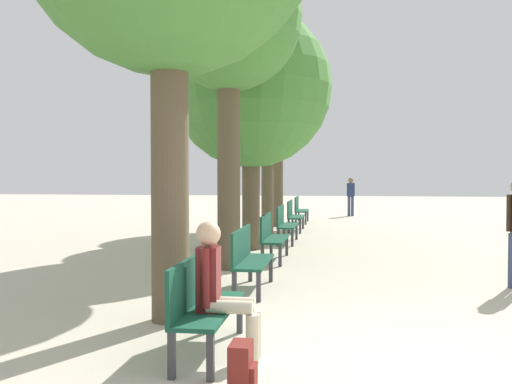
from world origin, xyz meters
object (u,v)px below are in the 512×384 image
(tree_row_3, at_px, (267,105))
(tree_row_4, at_px, (277,99))
(bench_row_3, at_px, (284,222))
(tree_row_1, at_px, (229,22))
(bench_row_0, at_px, (201,298))
(bench_row_4, at_px, (293,214))
(bench_row_2, at_px, (271,234))
(backpack, at_px, (242,368))
(tree_row_2, at_px, (251,88))
(pedestrian_mid, at_px, (351,194))
(bench_row_5, at_px, (299,208))
(person_seated, at_px, (221,286))
(bench_row_1, at_px, (248,255))

(tree_row_3, relative_size, tree_row_4, 0.92)
(bench_row_3, distance_m, tree_row_1, 5.70)
(bench_row_0, relative_size, bench_row_4, 1.00)
(bench_row_4, height_order, tree_row_3, tree_row_3)
(bench_row_2, bearing_deg, backpack, -85.37)
(tree_row_1, xyz_separation_m, tree_row_2, (0.00, 2.72, -0.78))
(bench_row_2, bearing_deg, pedestrian_mid, 81.38)
(bench_row_2, bearing_deg, tree_row_3, 97.70)
(bench_row_5, relative_size, backpack, 3.87)
(tree_row_2, bearing_deg, tree_row_1, -90.00)
(bench_row_4, bearing_deg, tree_row_4, 112.76)
(bench_row_4, bearing_deg, backpack, -87.51)
(bench_row_5, distance_m, tree_row_1, 10.79)
(tree_row_2, bearing_deg, person_seated, -83.57)
(bench_row_3, distance_m, tree_row_2, 3.49)
(bench_row_1, relative_size, tree_row_1, 0.26)
(tree_row_1, height_order, tree_row_2, tree_row_1)
(tree_row_1, height_order, tree_row_3, tree_row_1)
(bench_row_3, distance_m, bench_row_4, 2.97)
(backpack, bearing_deg, tree_row_3, 95.89)
(bench_row_2, xyz_separation_m, backpack, (0.56, -6.88, -0.33))
(tree_row_2, height_order, pedestrian_mid, tree_row_2)
(bench_row_0, height_order, bench_row_4, same)
(bench_row_4, relative_size, tree_row_2, 0.28)
(backpack, bearing_deg, bench_row_0, 120.63)
(bench_row_5, bearing_deg, person_seated, -89.13)
(bench_row_3, bearing_deg, bench_row_4, 90.00)
(bench_row_1, xyz_separation_m, tree_row_1, (-0.64, 1.84, 3.92))
(bench_row_0, relative_size, tree_row_1, 0.26)
(bench_row_0, height_order, tree_row_1, tree_row_1)
(tree_row_3, bearing_deg, bench_row_3, -69.94)
(bench_row_0, xyz_separation_m, backpack, (0.56, -0.94, -0.33))
(tree_row_3, distance_m, pedestrian_mid, 8.55)
(bench_row_4, bearing_deg, tree_row_2, -98.35)
(bench_row_3, relative_size, tree_row_1, 0.26)
(bench_row_5, bearing_deg, pedestrian_mid, 61.78)
(backpack, bearing_deg, bench_row_3, 93.24)
(bench_row_0, distance_m, tree_row_4, 13.90)
(tree_row_1, bearing_deg, bench_row_3, 81.14)
(bench_row_0, distance_m, backpack, 1.14)
(bench_row_0, xyz_separation_m, bench_row_3, (0.00, 8.90, 0.00))
(tree_row_3, bearing_deg, tree_row_4, 90.00)
(tree_row_2, distance_m, person_seated, 8.29)
(bench_row_3, bearing_deg, bench_row_5, 90.00)
(bench_row_3, height_order, bench_row_4, same)
(backpack, height_order, pedestrian_mid, pedestrian_mid)
(tree_row_3, bearing_deg, bench_row_4, 62.42)
(bench_row_4, height_order, bench_row_5, same)
(tree_row_1, relative_size, pedestrian_mid, 3.72)
(bench_row_5, xyz_separation_m, person_seated, (0.23, -14.99, 0.15))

